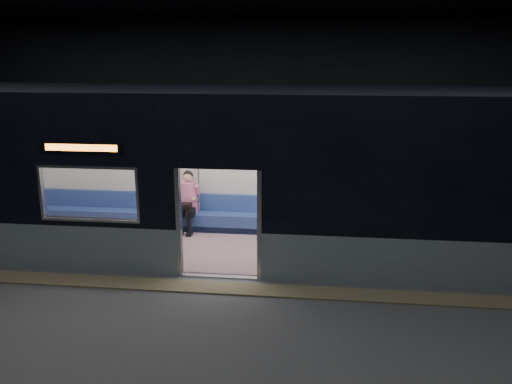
# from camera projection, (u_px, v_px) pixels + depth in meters

# --- Properties ---
(station_floor) EXTENTS (24.00, 14.00, 0.01)m
(station_floor) POSITION_uv_depth(u_px,v_px,m) (208.00, 303.00, 9.01)
(station_floor) COLOR #47494C
(station_floor) RESTS_ON ground
(station_envelope) EXTENTS (24.00, 14.00, 5.00)m
(station_envelope) POSITION_uv_depth(u_px,v_px,m) (203.00, 78.00, 8.09)
(station_envelope) COLOR black
(station_envelope) RESTS_ON station_floor
(tactile_strip) EXTENTS (22.80, 0.50, 0.03)m
(tactile_strip) POSITION_uv_depth(u_px,v_px,m) (215.00, 288.00, 9.53)
(tactile_strip) COLOR #8C7F59
(tactile_strip) RESTS_ON station_floor
(metro_car) EXTENTS (18.00, 3.04, 3.35)m
(metro_car) POSITION_uv_depth(u_px,v_px,m) (232.00, 163.00, 10.99)
(metro_car) COLOR #8999A4
(metro_car) RESTS_ON station_floor
(passenger) EXTENTS (0.41, 0.70, 1.39)m
(passenger) POSITION_uv_depth(u_px,v_px,m) (188.00, 198.00, 12.35)
(passenger) COLOR black
(passenger) RESTS_ON metro_car
(handbag) EXTENTS (0.27, 0.24, 0.13)m
(handbag) POSITION_uv_depth(u_px,v_px,m) (186.00, 206.00, 12.17)
(handbag) COLOR black
(handbag) RESTS_ON passenger
(transit_map) EXTENTS (1.02, 0.03, 0.66)m
(transit_map) POSITION_uv_depth(u_px,v_px,m) (401.00, 172.00, 11.93)
(transit_map) COLOR white
(transit_map) RESTS_ON metro_car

